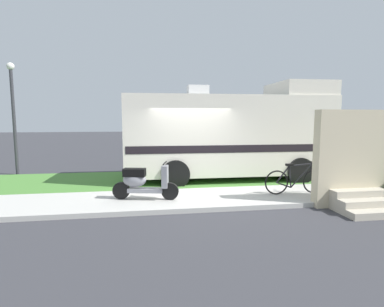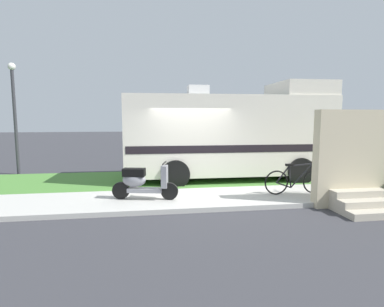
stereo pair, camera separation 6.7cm
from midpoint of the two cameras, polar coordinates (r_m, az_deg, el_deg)
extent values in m
plane|color=#38383D|center=(9.33, -0.10, -6.95)|extent=(80.00, 80.00, 0.00)
cube|color=beige|center=(8.17, 1.18, -8.51)|extent=(24.00, 2.00, 0.12)
cube|color=#4C8438|center=(10.77, -1.31, -4.87)|extent=(24.00, 3.40, 0.08)
cube|color=silver|center=(10.84, 6.43, 3.60)|extent=(7.09, 2.49, 2.64)
cube|color=silver|center=(11.79, 19.25, 11.15)|extent=(1.84, 2.29, 0.50)
cube|color=black|center=(10.87, 6.40, 1.51)|extent=(6.95, 2.51, 0.24)
cube|color=black|center=(12.18, 22.75, 5.63)|extent=(0.11, 2.02, 0.90)
cube|color=silver|center=(10.65, 0.90, 11.65)|extent=(0.71, 0.61, 0.36)
cylinder|color=black|center=(12.73, 14.68, -1.41)|extent=(0.90, 0.29, 0.90)
cylinder|color=black|center=(10.69, 19.34, -3.10)|extent=(0.90, 0.29, 0.90)
cylinder|color=black|center=(11.79, -4.21, -1.84)|extent=(0.90, 0.29, 0.90)
cylinder|color=black|center=(9.55, -3.34, -3.87)|extent=(0.90, 0.29, 0.90)
cylinder|color=black|center=(7.84, -4.38, -7.07)|extent=(0.45, 0.19, 0.44)
cylinder|color=black|center=(8.10, -13.36, -6.78)|extent=(0.45, 0.19, 0.44)
cube|color=gray|center=(7.94, -8.95, -6.80)|extent=(0.92, 0.46, 0.10)
cube|color=black|center=(7.91, -10.98, -3.49)|extent=(0.60, 0.37, 0.20)
ellipsoid|color=gray|center=(7.94, -10.95, -4.91)|extent=(0.65, 0.42, 0.36)
cube|color=gray|center=(7.77, -5.33, -4.32)|extent=(0.20, 0.34, 0.56)
cylinder|color=black|center=(7.71, -5.36, -1.77)|extent=(0.14, 0.50, 0.04)
sphere|color=white|center=(7.74, -5.35, -3.02)|extent=(0.12, 0.12, 0.12)
torus|color=black|center=(9.09, 21.76, -4.87)|extent=(0.67, 0.05, 0.67)
torus|color=black|center=(8.60, 15.36, -5.26)|extent=(0.67, 0.05, 0.67)
cylinder|color=black|center=(8.87, 19.64, -3.90)|extent=(0.62, 0.05, 0.67)
cylinder|color=black|center=(8.73, 17.71, -4.16)|extent=(0.10, 0.04, 0.60)
cylinder|color=black|center=(8.81, 19.53, -1.99)|extent=(0.66, 0.05, 0.09)
cylinder|color=black|center=(8.70, 16.61, -5.67)|extent=(0.43, 0.04, 0.18)
cylinder|color=black|center=(8.63, 16.48, -3.74)|extent=(0.38, 0.04, 0.47)
cylinder|color=black|center=(9.02, 21.58, -3.33)|extent=(0.12, 0.04, 0.51)
cube|color=black|center=(8.66, 17.59, -2.03)|extent=(0.20, 0.10, 0.06)
cylinder|color=black|center=(8.95, 21.42, -1.51)|extent=(0.04, 0.52, 0.03)
cube|color=#B7B29E|center=(17.92, 23.95, 2.28)|extent=(2.49, 2.14, 1.42)
cube|color=black|center=(17.90, 24.01, 3.59)|extent=(2.37, 2.15, 0.44)
cube|color=#B7B29E|center=(16.56, 16.19, 1.21)|extent=(3.03, 2.15, 0.81)
cylinder|color=black|center=(18.89, 22.63, 0.68)|extent=(0.77, 0.26, 0.76)
cylinder|color=black|center=(17.28, 26.22, -0.01)|extent=(0.77, 0.26, 0.76)
cylinder|color=black|center=(17.33, 13.65, 0.51)|extent=(0.77, 0.26, 0.76)
cylinder|color=black|center=(15.56, 16.64, -0.27)|extent=(0.77, 0.26, 0.76)
cube|color=#BCB29E|center=(8.25, 29.94, -9.12)|extent=(1.40, 0.96, 0.16)
cube|color=#BCB29E|center=(8.34, 29.32, -7.79)|extent=(1.40, 0.64, 0.16)
cube|color=#BCB29E|center=(8.42, 28.71, -6.50)|extent=(1.40, 0.32, 0.16)
cube|color=beige|center=(8.53, 27.75, -0.82)|extent=(2.00, 0.30, 2.40)
cylinder|color=navy|center=(10.29, 28.19, -5.26)|extent=(0.07, 0.07, 0.18)
cylinder|color=navy|center=(10.27, 28.22, -4.67)|extent=(0.03, 0.03, 0.04)
cylinder|color=black|center=(10.27, 28.23, -4.55)|extent=(0.03, 0.03, 0.01)
cylinder|color=#333338|center=(13.50, -30.48, 4.93)|extent=(0.12, 0.12, 3.99)
sphere|color=silver|center=(13.64, -31.03, 13.84)|extent=(0.28, 0.28, 0.28)
camera|label=1|loc=(0.03, -90.20, -0.02)|focal=28.45mm
camera|label=2|loc=(0.03, 89.80, 0.02)|focal=28.45mm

